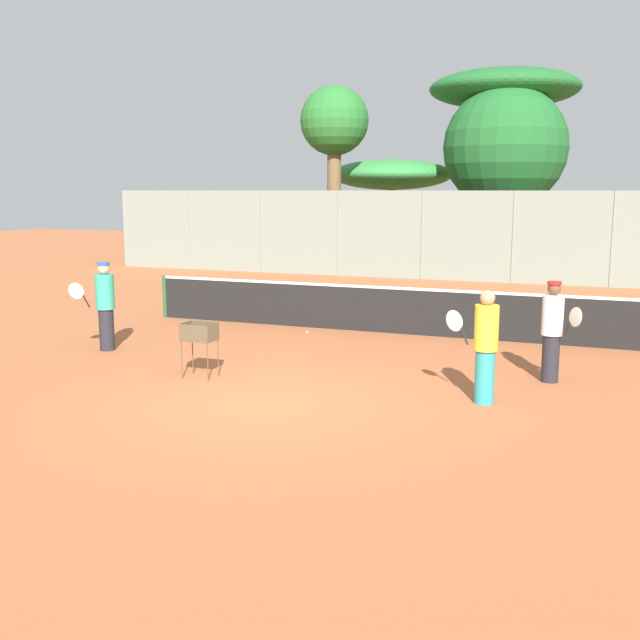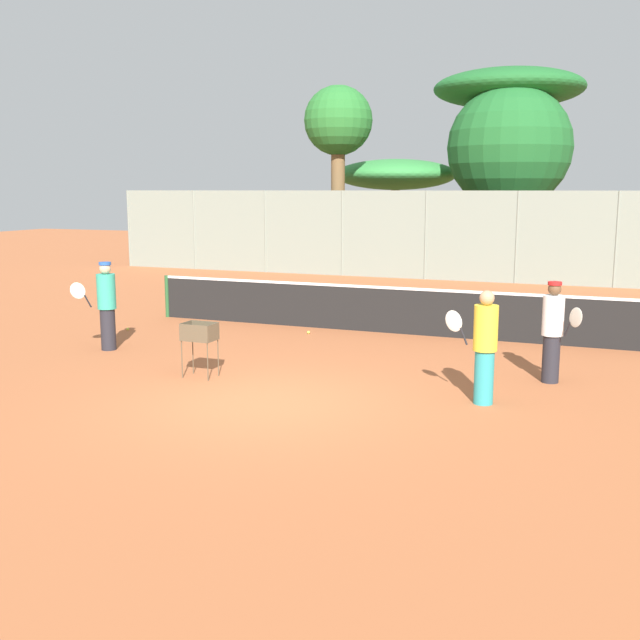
% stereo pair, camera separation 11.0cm
% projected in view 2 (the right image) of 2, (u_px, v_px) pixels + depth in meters
% --- Properties ---
extents(ground_plane, '(80.00, 80.00, 0.00)m').
position_uv_depth(ground_plane, '(264.00, 403.00, 11.48)').
color(ground_plane, '#B26038').
extents(tennis_net, '(11.61, 0.10, 1.07)m').
position_uv_depth(tennis_net, '(383.00, 308.00, 17.02)').
color(tennis_net, '#26592D').
rests_on(tennis_net, ground_plane).
extents(back_fence, '(29.03, 0.08, 3.20)m').
position_uv_depth(back_fence, '(470.00, 236.00, 26.43)').
color(back_fence, gray).
rests_on(back_fence, ground_plane).
extents(tree_0, '(4.84, 4.84, 7.27)m').
position_uv_depth(tree_0, '(509.00, 148.00, 29.28)').
color(tree_0, brown).
rests_on(tree_0, ground_plane).
extents(tree_1, '(2.73, 2.73, 7.30)m').
position_uv_depth(tree_1, '(338.00, 127.00, 29.70)').
color(tree_1, brown).
rests_on(tree_1, ground_plane).
extents(tree_2, '(5.32, 5.32, 4.54)m').
position_uv_depth(tree_2, '(396.00, 175.00, 32.71)').
color(tree_2, brown).
rests_on(tree_2, ground_plane).
extents(tree_3, '(6.09, 6.09, 8.06)m').
position_uv_depth(tree_3, '(509.00, 90.00, 30.49)').
color(tree_3, brown).
rests_on(tree_3, ground_plane).
extents(player_white_outfit, '(0.90, 0.41, 1.75)m').
position_uv_depth(player_white_outfit, '(485.00, 346.00, 11.29)').
color(player_white_outfit, teal).
rests_on(player_white_outfit, ground_plane).
extents(player_red_cap, '(0.71, 0.71, 1.72)m').
position_uv_depth(player_red_cap, '(553.00, 331.00, 12.55)').
color(player_red_cap, '#26262D').
rests_on(player_red_cap, ground_plane).
extents(player_yellow_shirt, '(0.74, 0.71, 1.80)m').
position_uv_depth(player_yellow_shirt, '(106.00, 305.00, 15.13)').
color(player_yellow_shirt, '#26262D').
rests_on(player_yellow_shirt, ground_plane).
extents(ball_cart, '(0.56, 0.41, 0.96)m').
position_uv_depth(ball_cart, '(199.00, 336.00, 12.93)').
color(ball_cart, brown).
rests_on(ball_cart, ground_plane).
extents(tennis_ball_0, '(0.07, 0.07, 0.07)m').
position_uv_depth(tennis_ball_0, '(309.00, 332.00, 16.97)').
color(tennis_ball_0, '#D1E54C').
rests_on(tennis_ball_0, ground_plane).
extents(tennis_ball_2, '(0.07, 0.07, 0.07)m').
position_uv_depth(tennis_ball_2, '(106.00, 334.00, 16.72)').
color(tennis_ball_2, '#D1E54C').
rests_on(tennis_ball_2, ground_plane).
extents(tennis_ball_3, '(0.07, 0.07, 0.07)m').
position_uv_depth(tennis_ball_3, '(128.00, 329.00, 17.38)').
color(tennis_ball_3, '#D1E54C').
rests_on(tennis_ball_3, ground_plane).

